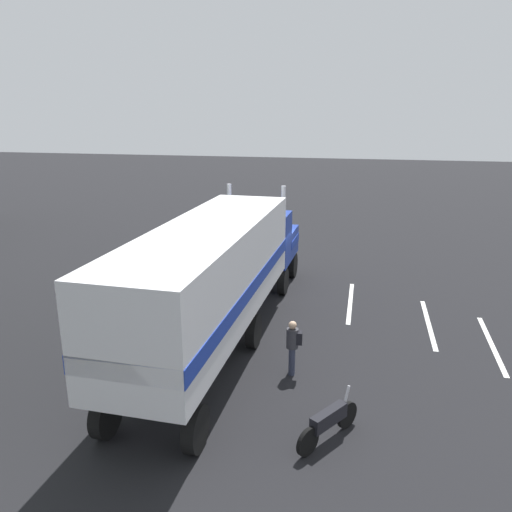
{
  "coord_description": "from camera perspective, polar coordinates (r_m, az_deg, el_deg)",
  "views": [
    {
      "loc": [
        -19.92,
        -3.67,
        7.34
      ],
      "look_at": [
        -0.78,
        0.37,
        1.6
      ],
      "focal_mm": 35.17,
      "sensor_mm": 36.0,
      "label": 1
    }
  ],
  "objects": [
    {
      "name": "ground_plane",
      "position": [
        21.54,
        1.4,
        -3.58
      ],
      "size": [
        120.0,
        120.0,
        0.0
      ],
      "primitive_type": "plane",
      "color": "black"
    },
    {
      "name": "lane_stripe_near",
      "position": [
        20.24,
        10.67,
        -5.2
      ],
      "size": [
        4.4,
        0.19,
        0.01
      ],
      "primitive_type": "cube",
      "rotation": [
        0.0,
        0.0,
        -0.01
      ],
      "color": "silver",
      "rests_on": "ground_plane"
    },
    {
      "name": "lane_stripe_mid",
      "position": [
        19.02,
        19.03,
        -7.28
      ],
      "size": [
        4.4,
        0.19,
        0.01
      ],
      "primitive_type": "cube",
      "rotation": [
        0.0,
        0.0,
        -0.01
      ],
      "color": "silver",
      "rests_on": "ground_plane"
    },
    {
      "name": "lane_stripe_far",
      "position": [
        18.21,
        25.21,
        -9.06
      ],
      "size": [
        4.4,
        0.3,
        0.01
      ],
      "primitive_type": "cube",
      "rotation": [
        0.0,
        0.0,
        -0.03
      ],
      "color": "silver",
      "rests_on": "ground_plane"
    },
    {
      "name": "semi_truck",
      "position": [
        15.81,
        -4.09,
        -1.42
      ],
      "size": [
        14.25,
        3.07,
        4.5
      ],
      "color": "#193399",
      "rests_on": "ground_plane"
    },
    {
      "name": "person_bystander",
      "position": [
        14.5,
        4.22,
        -10.09
      ],
      "size": [
        0.34,
        0.46,
        1.63
      ],
      "color": "#2D3347",
      "rests_on": "ground_plane"
    },
    {
      "name": "motorcycle",
      "position": [
        12.16,
        8.28,
        -18.18
      ],
      "size": [
        1.81,
        1.26,
        1.12
      ],
      "color": "black",
      "rests_on": "ground_plane"
    }
  ]
}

